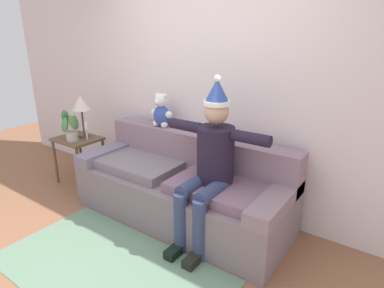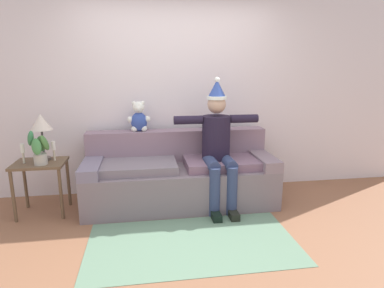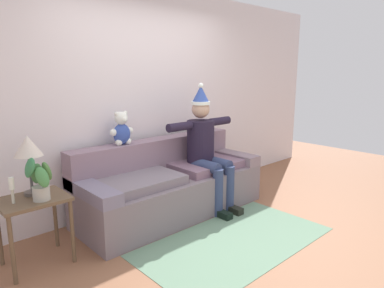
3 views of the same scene
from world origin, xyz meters
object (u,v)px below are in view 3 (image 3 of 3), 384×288
candle_short (47,177)px  potted_plant (40,180)px  person_seated (206,146)px  table_lamp (28,149)px  teddy_bear (122,130)px  side_table (34,209)px  candle_tall (12,187)px  couch (170,185)px

candle_short → potted_plant: bearing=-128.1°
person_seated → table_lamp: (-2.00, 0.16, 0.24)m
person_seated → teddy_bear: (-0.92, 0.43, 0.25)m
side_table → candle_short: size_ratio=2.73×
side_table → table_lamp: (0.03, 0.09, 0.52)m
candle_tall → side_table: bearing=7.4°
table_lamp → candle_tall: bearing=-149.6°
couch → person_seated: bearing=-20.6°
side_table → candle_tall: bearing=-172.6°
couch → table_lamp: size_ratio=4.30×
candle_tall → teddy_bear: bearing=16.4°
potted_plant → side_table: bearing=112.9°
couch → candle_tall: bearing=-176.3°
couch → person_seated: size_ratio=1.48×
table_lamp → candle_tall: (-0.19, -0.11, -0.27)m
person_seated → teddy_bear: person_seated is taller
candle_tall → table_lamp: bearing=30.4°
couch → candle_short: couch is taller
person_seated → candle_short: 1.89m
person_seated → candle_short: size_ratio=6.85×
person_seated → side_table: 2.06m
table_lamp → candle_tall: size_ratio=2.39×
person_seated → candle_tall: bearing=178.7°
side_table → candle_short: candle_short is taller
couch → potted_plant: size_ratio=5.65×
couch → teddy_bear: 0.89m
couch → table_lamp: 1.71m
potted_plant → candle_tall: potted_plant is taller
potted_plant → candle_short: (0.11, 0.14, -0.03)m
table_lamp → potted_plant: (0.01, -0.19, -0.23)m
candle_tall → candle_short: bearing=11.0°
couch → potted_plant: (-1.56, -0.20, 0.45)m
candle_short → table_lamp: bearing=157.9°
side_table → table_lamp: size_ratio=1.16×
side_table → candle_short: bearing=14.5°
table_lamp → teddy_bear: bearing=13.7°
teddy_bear → table_lamp: size_ratio=0.72×
potted_plant → person_seated: bearing=0.9°
person_seated → teddy_bear: size_ratio=4.05×
potted_plant → candle_tall: 0.22m
candle_tall → candle_short: 0.32m
couch → side_table: size_ratio=3.71×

